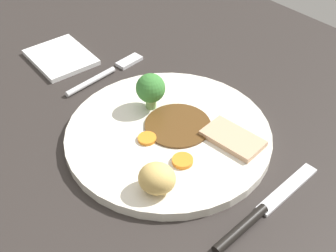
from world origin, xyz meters
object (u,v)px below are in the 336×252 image
Objects in this scene: knife at (259,213)px; meat_slice_main at (233,138)px; dinner_plate at (168,135)px; broccoli_floret at (153,87)px; roast_potato_left at (157,178)px; fork at (107,73)px; carrot_coin_front at (183,161)px; carrot_coin_back at (147,138)px; folded_napkin at (61,57)px.

meat_slice_main is at bearing 56.00° from knife.
dinner_plate is 5.13× the size of broccoli_floret.
roast_potato_left is 0.29× the size of fork.
roast_potato_left is (-0.34, -13.03, 1.51)cm from meat_slice_main.
knife is at bearing 34.36° from roast_potato_left.
carrot_coin_back is at bearing -174.47° from carrot_coin_front.
carrot_coin_back reaches higher than dinner_plate.
knife is (22.42, -3.28, -4.20)cm from broccoli_floret.
carrot_coin_front is (5.55, -2.57, 0.98)cm from dinner_plate.
broccoli_floret reaches higher than folded_napkin.
carrot_coin_front is at bearing -4.52° from folded_napkin.
fork is (-23.57, 5.65, -1.29)cm from carrot_coin_front.
dinner_plate is 3.37cm from carrot_coin_back.
carrot_coin_front is 0.25× the size of folded_napkin.
broccoli_floret is at bearing 140.62° from roast_potato_left.
dinner_plate is 6.19cm from carrot_coin_front.
broccoli_floret is (-11.13, 4.81, 2.98)cm from carrot_coin_front.
carrot_coin_front is at bearing -101.61° from meat_slice_main.
carrot_coin_back reaches higher than knife.
dinner_plate is 8.85cm from meat_slice_main.
fork is at bearing 18.98° from folded_napkin.
carrot_coin_back is at bearing 95.32° from knife.
dinner_plate reaches higher than knife.
carrot_coin_back is at bearing -6.88° from folded_napkin.
dinner_plate is at bearing 155.19° from carrot_coin_front.
folded_napkin is (-32.53, 2.57, -1.28)cm from carrot_coin_front.
meat_slice_main is 34.52cm from folded_napkin.
roast_potato_left reaches higher than fork.
carrot_coin_back is at bearing -133.22° from meat_slice_main.
dinner_plate is 6.26× the size of roast_potato_left.
carrot_coin_back is at bearing -113.95° from fork.
folded_napkin is at bearing -174.03° from broccoli_floret.
carrot_coin_back reaches higher than folded_napkin.
dinner_plate is at bearing 130.66° from roast_potato_left.
roast_potato_left is at bearing -13.19° from folded_napkin.
meat_slice_main is 0.73× the size of folded_napkin.
knife is (17.50, 2.13, -1.17)cm from carrot_coin_back.
fork is 9.47cm from folded_napkin.
knife is at bearing -32.38° from meat_slice_main.
roast_potato_left is 16.06cm from broccoli_floret.
roast_potato_left is at bearing -49.34° from dinner_plate.
roast_potato_left reaches higher than knife.
folded_napkin is at bearing 175.48° from carrot_coin_front.
knife is at bearing 7.72° from carrot_coin_front.
carrot_coin_front is at bearing 96.10° from knife.
carrot_coin_front is 0.15× the size of knife.
meat_slice_main reaches higher than carrot_coin_front.
folded_napkin is (-26.98, 0.01, -0.30)cm from dinner_plate.
carrot_coin_front is 11.46cm from knife.
roast_potato_left is 12.51cm from knife.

